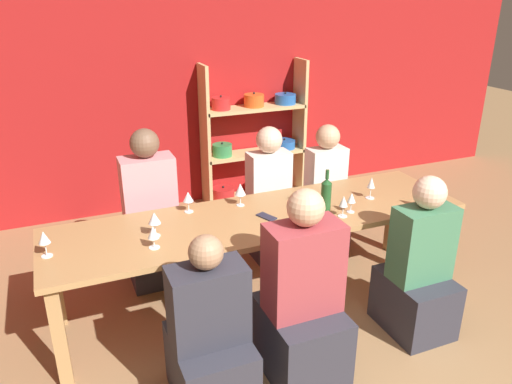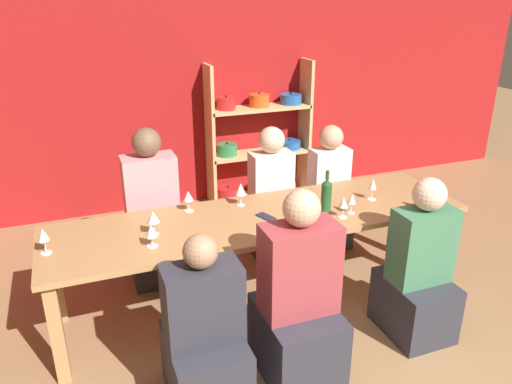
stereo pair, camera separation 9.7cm
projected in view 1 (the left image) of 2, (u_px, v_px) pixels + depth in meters
The scene contains 20 objects.
wall_back_red at pixel (175, 84), 5.26m from camera, with size 8.80×0.06×2.70m.
shelf_unit at pixel (252, 144), 5.64m from camera, with size 1.18×0.30×1.56m.
dining_table at pixel (261, 225), 3.65m from camera, with size 3.07×0.82×0.75m.
wine_bottle_green at pixel (326, 195), 3.64m from camera, with size 0.08×0.08×0.33m.
wine_glass_empty_a at pixel (188, 197), 3.65m from camera, with size 0.08×0.08×0.16m.
wine_glass_empty_b at pixel (44, 238), 3.03m from camera, with size 0.07×0.07×0.17m.
wine_glass_white_a at pixel (153, 233), 3.14m from camera, with size 0.07×0.07×0.15m.
wine_glass_empty_c at pixel (371, 184), 3.88m from camera, with size 0.07×0.07×0.17m.
wine_glass_white_b at pixel (240, 190), 3.75m from camera, with size 0.08×0.08×0.18m.
wine_glass_white_c at pixel (344, 202), 3.57m from camera, with size 0.07×0.07×0.16m.
wine_glass_empty_d at pixel (352, 198), 3.65m from camera, with size 0.06×0.06×0.15m.
wine_glass_red_a at pixel (422, 193), 3.73m from camera, with size 0.07×0.07×0.17m.
wine_glass_red_b at pixel (154, 219), 3.28m from camera, with size 0.08×0.08×0.17m.
cell_phone at pixel (266, 217), 3.60m from camera, with size 0.12×0.17×0.01m.
person_near_a at pixel (210, 345), 2.86m from camera, with size 0.43×0.54×1.09m.
person_far_a at pixel (152, 225), 4.10m from camera, with size 0.42×0.53×1.29m.
person_near_b at pixel (418, 276), 3.47m from camera, with size 0.41×0.51×1.17m.
person_far_b at pixel (268, 207), 4.51m from camera, with size 0.37×0.46×1.20m.
person_near_c at pixel (302, 311), 3.05m from camera, with size 0.45×0.56×1.26m.
person_far_c at pixel (324, 199), 4.69m from camera, with size 0.35×0.44×1.16m.
Camera 1 is at (-1.25, -1.39, 2.29)m, focal length 35.00 mm.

